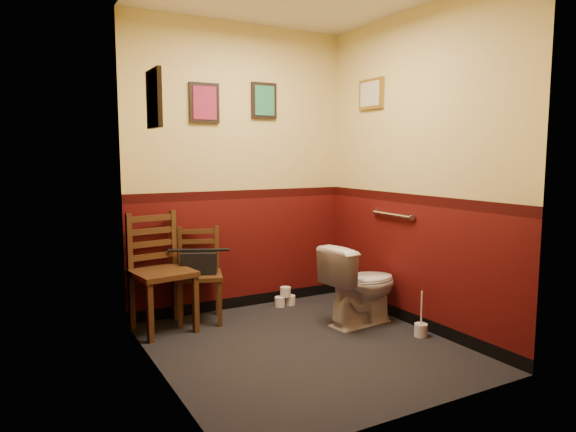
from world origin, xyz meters
The scene contains 16 objects.
floor centered at (0.00, 0.00, 0.00)m, with size 2.20×2.40×0.00m, color black.
wall_back centered at (0.00, 1.20, 1.35)m, with size 2.20×2.70×0.00m, color #470C0A.
wall_front centered at (0.00, -1.20, 1.35)m, with size 2.20×2.70×0.00m, color #470C0A.
wall_left centered at (-1.10, 0.00, 1.35)m, with size 2.40×2.70×0.00m, color #470C0A.
wall_right centered at (1.10, 0.00, 1.35)m, with size 2.40×2.70×0.00m, color #470C0A.
grab_bar centered at (1.07, 0.25, 0.95)m, with size 0.05×0.56×0.06m.
framed_print_back_a centered at (-0.35, 1.18, 1.95)m, with size 0.28×0.04×0.36m.
framed_print_back_b centered at (0.25, 1.18, 2.00)m, with size 0.26×0.04×0.34m.
framed_print_left centered at (-1.08, 0.10, 1.85)m, with size 0.04×0.30×0.38m.
framed_print_right centered at (1.08, 0.60, 2.05)m, with size 0.04×0.34×0.28m.
toilet centered at (0.72, 0.23, 0.35)m, with size 0.40×0.71×0.70m, color white.
toilet_brush centered at (0.96, -0.27, 0.06)m, with size 0.11×0.11×0.38m.
chair_left centered at (-0.86, 0.94, 0.50)m, with size 0.53×0.53×1.00m.
chair_right centered at (-0.49, 1.01, 0.42)m, with size 0.49×0.49×0.84m.
handbag centered at (-0.50, 0.98, 0.54)m, with size 0.34×0.27×0.23m.
tp_stack centered at (0.40, 1.03, 0.08)m, with size 0.22×0.11×0.19m.
Camera 1 is at (-1.96, -3.31, 1.49)m, focal length 32.00 mm.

